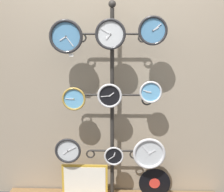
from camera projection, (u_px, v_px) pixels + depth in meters
The scene contains 14 objects.
shop_wall at pixel (113, 66), 3.12m from camera, with size 4.40×0.04×2.80m.
display_stand at pixel (112, 136), 3.12m from camera, with size 0.79×0.36×2.03m.
clock_top_left at pixel (66, 37), 2.81m from camera, with size 0.31×0.04×0.31m.
clock_top_center at pixel (110, 34), 2.78m from camera, with size 0.28×0.04×0.28m.
clock_top_right at pixel (153, 31), 2.76m from camera, with size 0.26×0.04×0.26m.
clock_middle_left at pixel (74, 99), 2.95m from camera, with size 0.23×0.04×0.23m.
clock_middle_center at pixel (110, 96), 2.94m from camera, with size 0.23×0.04×0.23m.
clock_middle_right at pixel (151, 92), 2.93m from camera, with size 0.21×0.04×0.21m.
clock_bottom_left at pixel (68, 151), 3.07m from camera, with size 0.26×0.04×0.26m.
clock_bottom_center at pixel (114, 156), 3.08m from camera, with size 0.19×0.04×0.19m.
clock_bottom_right at pixel (149, 154), 3.05m from camera, with size 0.32×0.04×0.32m.
vinyl_record at pixel (155, 183), 3.20m from camera, with size 0.32×0.01×0.32m.
picture_frame at pixel (85, 181), 3.20m from camera, with size 0.47×0.02×0.36m.
price_tag_upper at pixel (71, 55), 2.84m from camera, with size 0.04×0.00×0.03m.
Camera 1 is at (0.10, -2.54, 1.82)m, focal length 50.00 mm.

